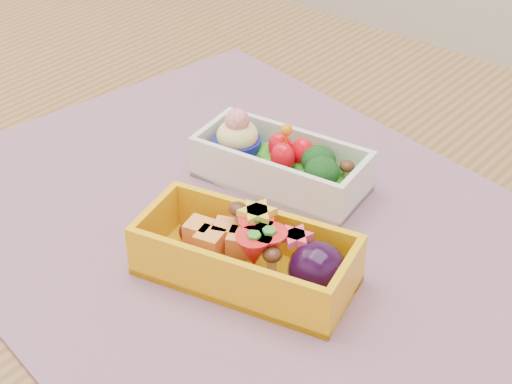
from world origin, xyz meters
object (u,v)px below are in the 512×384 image
Objects in this scene: bento_yellow at (250,255)px; bento_white at (280,163)px; table at (235,281)px; placemat at (245,228)px.

bento_white is at bearing 104.82° from bento_yellow.
bento_white reaches higher than bento_yellow.
bento_white reaches higher than table.
placemat is 3.47× the size of bento_white.
bento_yellow is at bearing -69.68° from bento_white.
bento_white is 0.90× the size of bento_yellow.
bento_yellow reaches higher than table.
placemat is 0.07m from bento_yellow.
placemat reaches higher than table.
placemat is at bearing -36.98° from table.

